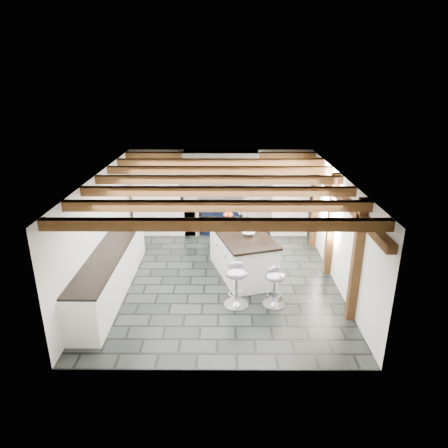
{
  "coord_description": "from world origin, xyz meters",
  "views": [
    {
      "loc": [
        0.14,
        -7.89,
        4.19
      ],
      "look_at": [
        0.1,
        0.4,
        1.1
      ],
      "focal_mm": 32.0,
      "sensor_mm": 36.0,
      "label": 1
    }
  ],
  "objects_px": {
    "bar_stool_far": "(236,280)",
    "bar_stool_near": "(274,282)",
    "kitchen_island": "(242,253)",
    "range_cooker": "(221,217)"
  },
  "relations": [
    {
      "from": "bar_stool_near",
      "to": "bar_stool_far",
      "type": "relative_size",
      "value": 0.89
    },
    {
      "from": "bar_stool_far",
      "to": "bar_stool_near",
      "type": "bearing_deg",
      "value": -5.8
    },
    {
      "from": "bar_stool_near",
      "to": "bar_stool_far",
      "type": "bearing_deg",
      "value": 158.3
    },
    {
      "from": "range_cooker",
      "to": "bar_stool_near",
      "type": "bearing_deg",
      "value": -74.47
    },
    {
      "from": "kitchen_island",
      "to": "bar_stool_near",
      "type": "distance_m",
      "value": 1.42
    },
    {
      "from": "range_cooker",
      "to": "kitchen_island",
      "type": "relative_size",
      "value": 0.46
    },
    {
      "from": "range_cooker",
      "to": "bar_stool_far",
      "type": "bearing_deg",
      "value": -84.91
    },
    {
      "from": "range_cooker",
      "to": "kitchen_island",
      "type": "distance_m",
      "value": 2.58
    },
    {
      "from": "bar_stool_near",
      "to": "bar_stool_far",
      "type": "distance_m",
      "value": 0.73
    },
    {
      "from": "bar_stool_near",
      "to": "kitchen_island",
      "type": "bearing_deg",
      "value": 91.11
    }
  ]
}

